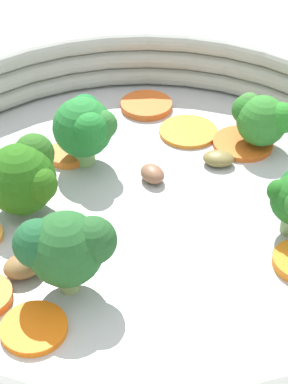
{
  "coord_description": "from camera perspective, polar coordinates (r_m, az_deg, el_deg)",
  "views": [
    {
      "loc": [
        -0.19,
        0.28,
        0.3
      ],
      "look_at": [
        0.0,
        0.0,
        0.03
      ],
      "focal_mm": 60.0,
      "sensor_mm": 36.0,
      "label": 1
    }
  ],
  "objects": [
    {
      "name": "carrot_slice_7",
      "position": [
        0.41,
        -6.81,
        -5.37
      ],
      "size": [
        0.05,
        0.05,
        0.0
      ],
      "primitive_type": "cylinder",
      "rotation": [
        0.0,
        0.0,
        2.68
      ],
      "color": "#F98C41",
      "rests_on": "skillet"
    },
    {
      "name": "broccoli_floret_1",
      "position": [
        0.47,
        -5.22,
        5.82
      ],
      "size": [
        0.05,
        0.05,
        0.05
      ],
      "color": "#86B169",
      "rests_on": "skillet"
    },
    {
      "name": "ground_plane",
      "position": [
        0.45,
        0.0,
        -3.21
      ],
      "size": [
        4.0,
        4.0,
        0.0
      ],
      "primitive_type": "plane",
      "color": "#B3BEBA"
    },
    {
      "name": "broccoli_floret_2",
      "position": [
        0.43,
        -10.6,
        1.39
      ],
      "size": [
        0.05,
        0.05,
        0.05
      ],
      "color": "#61944B",
      "rests_on": "skillet"
    },
    {
      "name": "carrot_slice_8",
      "position": [
        0.49,
        -6.77,
        3.32
      ],
      "size": [
        0.03,
        0.03,
        0.01
      ],
      "primitive_type": "cylinder",
      "rotation": [
        0.0,
        0.0,
        0.04
      ],
      "color": "orange",
      "rests_on": "skillet"
    },
    {
      "name": "mushroom_piece_0",
      "position": [
        0.48,
        6.65,
        2.98
      ],
      "size": [
        0.03,
        0.03,
        0.01
      ],
      "primitive_type": "ellipsoid",
      "rotation": [
        0.0,
        0.0,
        3.61
      ],
      "color": "olive",
      "rests_on": "skillet"
    },
    {
      "name": "broccoli_floret_4",
      "position": [
        0.37,
        -7.0,
        -4.9
      ],
      "size": [
        0.05,
        0.05,
        0.05
      ],
      "color": "#7D9554",
      "rests_on": "skillet"
    },
    {
      "name": "mushroom_piece_1",
      "position": [
        0.4,
        -10.67,
        -6.46
      ],
      "size": [
        0.03,
        0.03,
        0.01
      ],
      "primitive_type": "ellipsoid",
      "rotation": [
        0.0,
        0.0,
        1.08
      ],
      "color": "olive",
      "rests_on": "skillet"
    },
    {
      "name": "mushroom_piece_2",
      "position": [
        0.46,
        0.75,
        1.63
      ],
      "size": [
        0.03,
        0.02,
        0.01
      ],
      "primitive_type": "ellipsoid",
      "rotation": [
        0.0,
        0.0,
        5.87
      ],
      "color": "#8C5E45",
      "rests_on": "skillet"
    },
    {
      "name": "mushroom_piece_3",
      "position": [
        0.52,
        -4.8,
        5.92
      ],
      "size": [
        0.03,
        0.02,
        0.01
      ],
      "primitive_type": "ellipsoid",
      "rotation": [
        0.0,
        0.0,
        3.3
      ],
      "color": "brown",
      "rests_on": "skillet"
    },
    {
      "name": "skillet_rim_wall",
      "position": [
        0.43,
        0.0,
        1.06
      ],
      "size": [
        0.38,
        0.38,
        0.05
      ],
      "color": "#B7BBB1",
      "rests_on": "skillet"
    },
    {
      "name": "broccoli_floret_3",
      "position": [
        0.5,
        10.4,
        6.48
      ],
      "size": [
        0.05,
        0.04,
        0.04
      ],
      "color": "#8DAF6D",
      "rests_on": "skillet"
    },
    {
      "name": "carrot_slice_2",
      "position": [
        0.55,
        0.21,
        7.72
      ],
      "size": [
        0.06,
        0.06,
        0.01
      ],
      "primitive_type": "cylinder",
      "rotation": [
        0.0,
        0.0,
        1.01
      ],
      "color": "#DD5D21",
      "rests_on": "skillet"
    },
    {
      "name": "skillet",
      "position": [
        0.45,
        0.0,
        -2.38
      ],
      "size": [
        0.36,
        0.36,
        0.02
      ],
      "primitive_type": "cylinder",
      "color": "#B2B5B7",
      "rests_on": "ground_plane"
    },
    {
      "name": "carrot_slice_4",
      "position": [
        0.51,
        8.77,
        4.29
      ],
      "size": [
        0.06,
        0.06,
        0.0
      ],
      "primitive_type": "cylinder",
      "rotation": [
        0.0,
        0.0,
        1.26
      ],
      "color": "orange",
      "rests_on": "skillet"
    },
    {
      "name": "carrot_slice_6",
      "position": [
        0.37,
        -9.76,
        -11.83
      ],
      "size": [
        0.05,
        0.05,
        0.0
      ],
      "primitive_type": "cylinder",
      "rotation": [
        0.0,
        0.0,
        2.7
      ],
      "color": "orange",
      "rests_on": "skillet"
    },
    {
      "name": "carrot_slice_3",
      "position": [
        0.52,
        3.95,
        5.38
      ],
      "size": [
        0.06,
        0.06,
        0.0
      ],
      "primitive_type": "cylinder",
      "rotation": [
        0.0,
        0.0,
        3.55
      ],
      "color": "orange",
      "rests_on": "skillet"
    }
  ]
}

